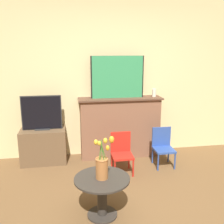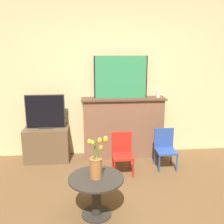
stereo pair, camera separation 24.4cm
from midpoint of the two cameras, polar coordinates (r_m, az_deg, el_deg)
The scene contains 10 objects.
wall_back at distance 4.44m, azimuth 1.90°, elevation 7.77°, with size 8.00×0.06×2.70m.
fireplace_mantel at distance 4.44m, azimuth 4.00°, elevation -3.18°, with size 1.38×0.36×1.02m.
painting at distance 4.27m, azimuth 3.57°, elevation 7.57°, with size 0.87×0.03×0.68m.
mantel_candle at distance 4.44m, azimuth 11.57°, elevation 4.01°, with size 0.07×0.07×0.13m.
tv_stand at distance 4.44m, azimuth -12.40°, elevation -6.85°, with size 0.71×0.42×0.55m.
tv_monitor at distance 4.28m, azimuth -12.77°, elevation -0.02°, with size 0.62×0.12×0.55m.
chair_red at distance 3.92m, azimuth 4.05°, elevation -8.56°, with size 0.30×0.30×0.60m.
chair_blue at distance 4.20m, azimuth 13.13°, elevation -7.36°, with size 0.30×0.30×0.60m.
side_table at distance 2.99m, azimuth -1.01°, elevation -16.76°, with size 0.61×0.61×0.46m.
vase_tulips at distance 2.84m, azimuth -0.93°, elevation -11.30°, with size 0.22×0.16×0.47m.
Camera 2 is at (-0.44, -2.26, 1.82)m, focal length 42.00 mm.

